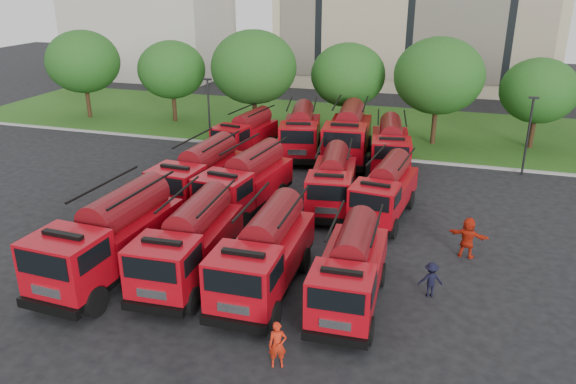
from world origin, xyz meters
name	(u,v)px	position (x,y,z in m)	size (l,w,h in m)	color
ground	(257,275)	(0.00, 0.00, 0.00)	(140.00, 140.00, 0.00)	black
lawn	(362,127)	(0.00, 26.00, 0.06)	(70.00, 16.00, 0.12)	#1D4C14
curb	(342,154)	(0.00, 17.90, 0.07)	(70.00, 0.30, 0.14)	gray
side_building	(151,35)	(-30.00, 44.00, 5.00)	(18.00, 12.00, 10.00)	#A9A296
tree_0	(83,62)	(-24.00, 22.00, 5.02)	(6.30, 6.30, 7.70)	#382314
tree_1	(172,70)	(-16.00, 23.00, 4.55)	(5.71, 5.71, 6.98)	#382314
tree_2	(254,67)	(-8.00, 21.50, 5.35)	(6.72, 6.72, 8.22)	#382314
tree_3	(348,75)	(-1.00, 24.00, 4.68)	(5.88, 5.88, 7.19)	#382314
tree_4	(439,76)	(6.00, 22.50, 5.22)	(6.55, 6.55, 8.01)	#382314
tree_5	(539,91)	(13.00, 23.50, 4.35)	(5.46, 5.46, 6.68)	#382314
lamp_post_0	(209,108)	(-10.00, 17.20, 2.90)	(0.60, 0.25, 5.11)	black
lamp_post_1	(528,132)	(12.00, 17.20, 2.90)	(0.60, 0.25, 5.11)	black
fire_truck_0	(110,237)	(-5.92, -1.79, 1.80)	(3.26, 8.02, 3.58)	black
fire_truck_1	(189,242)	(-2.64, -0.97, 1.64)	(2.92, 7.28, 3.26)	black
fire_truck_2	(265,253)	(0.72, -0.96, 1.66)	(2.79, 7.32, 3.31)	black
fire_truck_3	(350,269)	(4.25, -1.01, 1.52)	(2.64, 6.71, 3.01)	black
fire_truck_4	(199,174)	(-5.92, 6.89, 1.68)	(3.05, 7.46, 3.33)	black
fire_truck_5	(246,182)	(-2.98, 6.54, 1.67)	(3.39, 7.53, 3.31)	black
fire_truck_6	(332,181)	(1.38, 8.41, 1.53)	(3.19, 6.95, 3.05)	black
fire_truck_7	(385,190)	(4.36, 7.88, 1.52)	(2.96, 6.81, 3.01)	black
fire_truck_8	(246,133)	(-6.82, 16.42, 1.47)	(3.06, 6.64, 2.91)	black
fire_truck_9	(301,132)	(-2.94, 17.27, 1.68)	(3.99, 7.71, 3.34)	black
fire_truck_10	(348,134)	(0.51, 17.12, 1.83)	(3.54, 8.24, 3.64)	black
fire_truck_11	(390,146)	(3.59, 15.82, 1.61)	(3.37, 7.28, 3.19)	black
firefighter_0	(278,365)	(2.73, -5.48, 0.00)	(0.61, 0.44, 1.66)	#B7210E
firefighter_2	(315,323)	(3.31, -2.73, 0.00)	(1.16, 0.66, 1.98)	#B7210E
firefighter_3	(429,296)	(7.28, 0.47, 0.00)	(0.96, 0.50, 1.49)	black
firefighter_4	(208,267)	(-2.32, -0.03, 0.00)	(0.82, 0.53, 1.67)	black
firefighter_5	(465,256)	(8.64, 4.41, 0.00)	(1.81, 0.78, 1.95)	#B7210E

